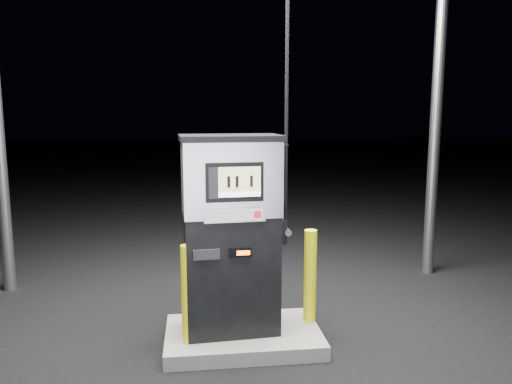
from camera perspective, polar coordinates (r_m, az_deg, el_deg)
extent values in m
plane|color=black|center=(5.46, -1.48, -16.91)|extent=(80.00, 80.00, 0.00)
cube|color=#63635E|center=(5.43, -1.48, -16.20)|extent=(1.60, 1.00, 0.15)
cylinder|color=gray|center=(7.71, 19.84, 7.51)|extent=(0.16, 0.16, 4.50)
cube|color=black|center=(5.19, -2.84, -9.20)|extent=(0.97, 0.60, 1.23)
cube|color=silver|center=(4.97, -2.93, 1.62)|extent=(0.99, 0.62, 0.74)
cube|color=black|center=(4.93, -2.97, 6.20)|extent=(1.03, 0.66, 0.06)
cube|color=black|center=(4.69, -2.45, 1.11)|extent=(0.55, 0.07, 0.37)
cube|color=tan|center=(4.68, -1.89, 1.46)|extent=(0.40, 0.03, 0.24)
cube|color=white|center=(4.70, -1.88, -0.27)|extent=(0.40, 0.03, 0.05)
cube|color=silver|center=(4.75, -2.42, -2.65)|extent=(0.59, 0.07, 0.14)
cube|color=gray|center=(4.73, -2.39, -2.69)|extent=(0.54, 0.04, 0.10)
cube|color=#B10B22|center=(4.76, 0.19, -2.60)|extent=(0.07, 0.01, 0.07)
cube|color=black|center=(4.85, -1.82, -6.95)|extent=(0.22, 0.03, 0.09)
cube|color=#E7490B|center=(4.84, -1.45, -6.97)|extent=(0.13, 0.01, 0.04)
cube|color=black|center=(4.81, -5.67, -7.13)|extent=(0.26, 0.04, 0.10)
cube|color=black|center=(5.17, 2.81, -4.47)|extent=(0.11, 0.18, 0.25)
cylinder|color=gray|center=(5.18, 3.45, -4.43)|extent=(0.08, 0.22, 0.07)
cylinder|color=black|center=(5.00, 3.55, 14.01)|extent=(0.04, 0.04, 3.05)
cylinder|color=#F7EC0D|center=(5.00, -7.79, -11.50)|extent=(0.15, 0.15, 0.98)
cylinder|color=#F7EC0D|center=(5.46, 6.20, -9.52)|extent=(0.15, 0.15, 1.01)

